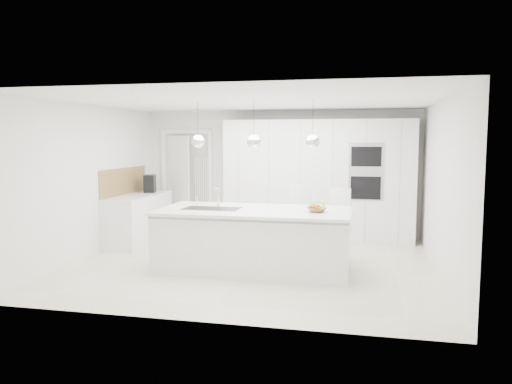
% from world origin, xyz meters
% --- Properties ---
extents(floor, '(5.50, 5.50, 0.00)m').
position_xyz_m(floor, '(0.00, 0.00, 0.00)').
color(floor, beige).
rests_on(floor, ground).
extents(wall_back, '(5.50, 0.00, 5.50)m').
position_xyz_m(wall_back, '(0.00, 2.50, 1.25)').
color(wall_back, white).
rests_on(wall_back, ground).
extents(wall_left, '(0.00, 5.00, 5.00)m').
position_xyz_m(wall_left, '(-2.75, 0.00, 1.25)').
color(wall_left, white).
rests_on(wall_left, ground).
extents(ceiling, '(5.50, 5.50, 0.00)m').
position_xyz_m(ceiling, '(0.00, 0.00, 2.50)').
color(ceiling, white).
rests_on(ceiling, wall_back).
extents(tall_cabinets, '(3.60, 0.60, 2.30)m').
position_xyz_m(tall_cabinets, '(0.80, 2.20, 1.15)').
color(tall_cabinets, white).
rests_on(tall_cabinets, floor).
extents(oven_stack, '(0.62, 0.04, 1.05)m').
position_xyz_m(oven_stack, '(1.70, 1.89, 1.35)').
color(oven_stack, '#A5A5A8').
rests_on(oven_stack, tall_cabinets).
extents(doorway_frame, '(1.11, 0.08, 2.13)m').
position_xyz_m(doorway_frame, '(-1.95, 2.47, 1.02)').
color(doorway_frame, white).
rests_on(doorway_frame, floor).
extents(hallway_door, '(0.76, 0.38, 2.00)m').
position_xyz_m(hallway_door, '(-2.20, 2.42, 1.00)').
color(hallway_door, white).
rests_on(hallway_door, floor).
extents(radiator, '(0.32, 0.04, 1.40)m').
position_xyz_m(radiator, '(-1.63, 2.46, 0.85)').
color(radiator, white).
rests_on(radiator, floor).
extents(left_base_cabinets, '(0.60, 1.80, 0.86)m').
position_xyz_m(left_base_cabinets, '(-2.45, 1.20, 0.43)').
color(left_base_cabinets, white).
rests_on(left_base_cabinets, floor).
extents(left_worktop, '(0.62, 1.82, 0.04)m').
position_xyz_m(left_worktop, '(-2.45, 1.20, 0.88)').
color(left_worktop, white).
rests_on(left_worktop, left_base_cabinets).
extents(oak_backsplash, '(0.02, 1.80, 0.50)m').
position_xyz_m(oak_backsplash, '(-2.74, 1.20, 1.15)').
color(oak_backsplash, olive).
rests_on(oak_backsplash, wall_left).
extents(island_base, '(2.80, 1.20, 0.86)m').
position_xyz_m(island_base, '(0.10, -0.30, 0.43)').
color(island_base, white).
rests_on(island_base, floor).
extents(island_worktop, '(2.84, 1.40, 0.04)m').
position_xyz_m(island_worktop, '(0.10, -0.25, 0.88)').
color(island_worktop, white).
rests_on(island_worktop, island_base).
extents(island_sink, '(0.84, 0.44, 0.18)m').
position_xyz_m(island_sink, '(-0.55, -0.30, 0.82)').
color(island_sink, '#3F3F42').
rests_on(island_sink, island_worktop).
extents(island_tap, '(0.02, 0.02, 0.30)m').
position_xyz_m(island_tap, '(-0.50, -0.10, 1.05)').
color(island_tap, white).
rests_on(island_tap, island_worktop).
extents(pendant_left, '(0.20, 0.20, 0.20)m').
position_xyz_m(pendant_left, '(-0.75, -0.30, 1.90)').
color(pendant_left, white).
rests_on(pendant_left, ceiling).
extents(pendant_mid, '(0.20, 0.20, 0.20)m').
position_xyz_m(pendant_mid, '(0.10, -0.30, 1.90)').
color(pendant_mid, white).
rests_on(pendant_mid, ceiling).
extents(pendant_right, '(0.20, 0.20, 0.20)m').
position_xyz_m(pendant_right, '(0.95, -0.30, 1.90)').
color(pendant_right, white).
rests_on(pendant_right, ceiling).
extents(fruit_bowl, '(0.36, 0.36, 0.07)m').
position_xyz_m(fruit_bowl, '(1.02, -0.32, 0.94)').
color(fruit_bowl, olive).
rests_on(fruit_bowl, island_worktop).
extents(espresso_machine, '(0.28, 0.36, 0.34)m').
position_xyz_m(espresso_machine, '(-2.43, 1.68, 1.07)').
color(espresso_machine, black).
rests_on(espresso_machine, left_worktop).
extents(bar_stool_left, '(0.56, 0.65, 1.18)m').
position_xyz_m(bar_stool_left, '(0.66, 0.58, 0.59)').
color(bar_stool_left, white).
rests_on(bar_stool_left, floor).
extents(bar_stool_right, '(0.46, 0.57, 1.12)m').
position_xyz_m(bar_stool_right, '(1.29, 0.72, 0.56)').
color(bar_stool_right, white).
rests_on(bar_stool_right, floor).
extents(apple_a, '(0.09, 0.09, 0.09)m').
position_xyz_m(apple_a, '(0.97, -0.32, 0.97)').
color(apple_a, '#BC2401').
rests_on(apple_a, fruit_bowl).
extents(apple_b, '(0.07, 0.07, 0.07)m').
position_xyz_m(apple_b, '(1.04, -0.31, 0.97)').
color(apple_b, '#BC2401').
rests_on(apple_b, fruit_bowl).
extents(apple_c, '(0.07, 0.07, 0.07)m').
position_xyz_m(apple_c, '(0.98, -0.36, 0.97)').
color(apple_c, '#BC2401').
rests_on(apple_c, fruit_bowl).
extents(banana_bunch, '(0.22, 0.16, 0.20)m').
position_xyz_m(banana_bunch, '(1.05, -0.35, 1.01)').
color(banana_bunch, gold).
rests_on(banana_bunch, fruit_bowl).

